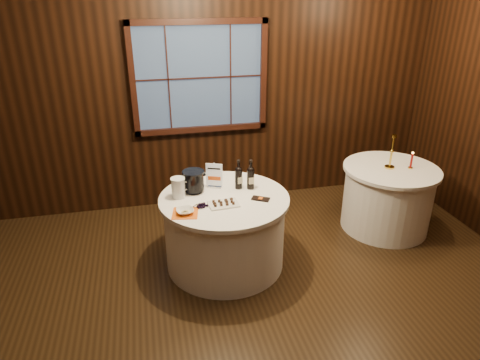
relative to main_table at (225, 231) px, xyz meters
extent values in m
plane|color=black|center=(0.00, -1.00, -0.39)|extent=(6.00, 6.00, 0.00)
cube|color=black|center=(0.00, 1.50, 1.11)|extent=(6.00, 0.02, 3.00)
cube|color=#354970|center=(0.00, 1.47, 1.26)|extent=(1.50, 0.01, 1.20)
cylinder|color=white|center=(0.00, 0.00, -0.02)|extent=(1.20, 1.20, 0.73)
cylinder|color=white|center=(0.00, 0.00, 0.36)|extent=(1.28, 1.28, 0.04)
cylinder|color=white|center=(2.00, 0.30, -0.02)|extent=(1.00, 1.00, 0.73)
cylinder|color=white|center=(2.00, 0.30, 0.36)|extent=(1.08, 1.08, 0.04)
cube|color=#B2B2B9|center=(-0.05, 0.24, 0.39)|extent=(0.16, 0.13, 0.01)
cube|color=#B2B2B9|center=(-0.05, 0.24, 0.53)|extent=(0.02, 0.02, 0.26)
cube|color=white|center=(-0.05, 0.23, 0.53)|extent=(0.16, 0.07, 0.24)
cylinder|color=black|center=(0.18, 0.16, 0.48)|extent=(0.07, 0.07, 0.20)
sphere|color=black|center=(0.18, 0.16, 0.58)|extent=(0.07, 0.07, 0.07)
cylinder|color=black|center=(0.18, 0.16, 0.63)|extent=(0.03, 0.03, 0.09)
cylinder|color=black|center=(0.18, 0.16, 0.68)|extent=(0.03, 0.03, 0.02)
cube|color=beige|center=(0.18, 0.13, 0.48)|extent=(0.05, 0.02, 0.07)
cylinder|color=black|center=(0.30, 0.13, 0.48)|extent=(0.07, 0.07, 0.20)
sphere|color=black|center=(0.30, 0.13, 0.58)|extent=(0.07, 0.07, 0.07)
cylinder|color=black|center=(0.30, 0.13, 0.64)|extent=(0.03, 0.03, 0.09)
cylinder|color=black|center=(0.30, 0.13, 0.68)|extent=(0.03, 0.03, 0.02)
cube|color=beige|center=(0.30, 0.09, 0.48)|extent=(0.06, 0.00, 0.07)
cylinder|color=black|center=(-0.27, 0.18, 0.40)|extent=(0.16, 0.16, 0.03)
cylinder|color=black|center=(-0.27, 0.18, 0.50)|extent=(0.20, 0.20, 0.18)
cylinder|color=black|center=(-0.27, 0.18, 0.60)|extent=(0.22, 0.22, 0.02)
cube|color=white|center=(-0.04, -0.16, 0.39)|extent=(0.29, 0.21, 0.02)
cube|color=black|center=(0.33, -0.13, 0.39)|extent=(0.19, 0.16, 0.01)
cylinder|color=#332412|center=(-0.31, -0.16, 0.40)|extent=(0.07, 0.01, 0.03)
cylinder|color=silver|center=(-0.43, 0.10, 0.48)|extent=(0.13, 0.13, 0.19)
cylinder|color=silver|center=(-0.43, 0.10, 0.58)|extent=(0.14, 0.14, 0.01)
torus|color=silver|center=(-0.37, 0.10, 0.49)|extent=(0.10, 0.04, 0.10)
cube|color=#DD5D12|center=(-0.41, -0.25, 0.38)|extent=(0.27, 0.27, 0.00)
imported|color=white|center=(-0.41, -0.25, 0.41)|extent=(0.17, 0.17, 0.04)
cylinder|color=gold|center=(1.97, 0.30, 0.39)|extent=(0.11, 0.11, 0.02)
cylinder|color=gold|center=(1.97, 0.30, 0.57)|extent=(0.02, 0.02, 0.34)
cylinder|color=gold|center=(1.97, 0.30, 0.76)|extent=(0.06, 0.06, 0.03)
cylinder|color=gold|center=(2.19, 0.24, 0.39)|extent=(0.05, 0.05, 0.01)
cylinder|color=#A10F0C|center=(2.19, 0.24, 0.48)|extent=(0.02, 0.02, 0.16)
sphere|color=#FFB23F|center=(2.19, 0.24, 0.57)|extent=(0.02, 0.02, 0.02)
camera|label=1|loc=(-0.68, -3.68, 2.26)|focal=32.00mm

